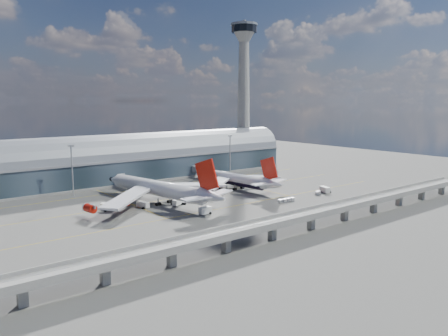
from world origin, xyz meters
TOP-DOWN VIEW (x-y plane):
  - ground at (0.00, 0.00)m, footprint 500.00×500.00m
  - taxi_lines at (0.00, 22.11)m, footprint 200.00×80.12m
  - terminal at (0.00, 77.99)m, footprint 200.00×30.00m
  - control_tower at (85.00, 83.00)m, footprint 19.00×19.00m
  - guideway at (-0.00, -55.00)m, footprint 220.00×8.50m
  - floodlight_mast_left at (-50.00, 55.00)m, footprint 3.00×0.70m
  - floodlight_mast_right at (50.00, 55.00)m, footprint 3.00×0.70m
  - airliner_left at (-23.31, 14.52)m, footprint 74.48×78.42m
  - airliner_right at (25.64, 19.76)m, footprint 60.24×62.99m
  - jet_bridge_left at (-20.30, 53.12)m, footprint 4.40×28.00m
  - jet_bridge_right at (28.97, 51.18)m, footprint 4.40×32.00m
  - service_truck_0 at (-33.92, 12.44)m, footprint 3.53×6.94m
  - service_truck_1 at (-18.76, -13.84)m, footprint 5.64×3.18m
  - service_truck_2 at (-18.55, 7.46)m, footprint 7.60×5.25m
  - service_truck_3 at (55.18, -16.54)m, footprint 4.50×6.94m
  - service_truck_4 at (19.57, 23.25)m, footprint 2.70×4.72m
  - service_truck_5 at (-47.69, 17.97)m, footprint 6.57×5.83m
  - cargo_train_0 at (-29.55, -40.62)m, footprint 8.13×2.26m
  - cargo_train_1 at (24.31, -19.07)m, footprint 9.70×2.18m
  - cargo_train_2 at (48.78, -17.45)m, footprint 5.25×3.86m

SIDE VIEW (x-z plane):
  - ground at x=0.00m, z-range 0.00..0.00m
  - taxi_lines at x=0.00m, z-range 0.00..0.01m
  - cargo_train_1 at x=24.31m, z-range 0.03..1.64m
  - cargo_train_2 at x=48.78m, z-range 0.04..1.77m
  - cargo_train_0 at x=-29.55m, z-range 0.04..1.83m
  - service_truck_4 at x=19.57m, z-range 0.01..2.62m
  - service_truck_2 at x=-18.55m, z-range 0.06..2.75m
  - service_truck_0 at x=-33.92m, z-range 0.05..2.79m
  - service_truck_1 at x=-18.76m, z-range 0.01..3.15m
  - service_truck_5 at x=-47.69m, z-range 0.04..3.13m
  - service_truck_3 at x=55.18m, z-range 0.04..3.17m
  - jet_bridge_left at x=-20.30m, z-range 1.55..8.80m
  - airliner_right at x=25.64m, z-range -4.81..15.17m
  - jet_bridge_right at x=28.97m, z-range 1.56..8.81m
  - guideway at x=0.00m, z-range 1.69..8.89m
  - airliner_left at x=-23.31m, z-range -5.14..18.86m
  - terminal at x=0.00m, z-range -2.66..25.34m
  - floodlight_mast_left at x=-50.00m, z-range 0.78..26.48m
  - floodlight_mast_right at x=50.00m, z-range 0.78..26.48m
  - control_tower at x=85.00m, z-range 0.14..103.14m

